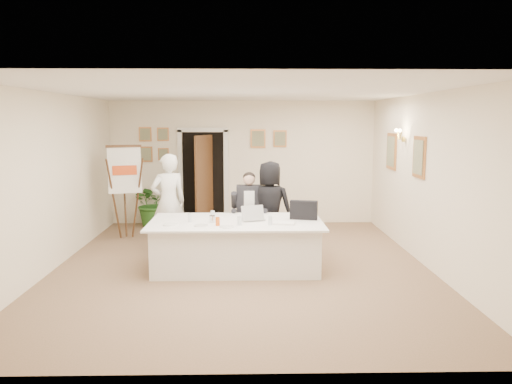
{
  "coord_description": "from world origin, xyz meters",
  "views": [
    {
      "loc": [
        0.07,
        -7.89,
        2.36
      ],
      "look_at": [
        0.25,
        0.6,
        1.14
      ],
      "focal_mm": 35.0,
      "sensor_mm": 36.0,
      "label": 1
    }
  ],
  "objects_px": {
    "conference_table": "(236,244)",
    "seated_man": "(249,211)",
    "standing_woman": "(270,207)",
    "laptop": "(253,211)",
    "oj_glass": "(218,221)",
    "laptop_bag": "(304,210)",
    "potted_palm": "(154,202)",
    "paper_stack": "(284,223)",
    "standing_man": "(169,202)",
    "flip_chart": "(125,197)",
    "steel_jug": "(212,219)"
  },
  "relations": [
    {
      "from": "flip_chart",
      "to": "laptop",
      "type": "xyz_separation_m",
      "value": [
        2.51,
        -2.01,
        0.06
      ]
    },
    {
      "from": "conference_table",
      "to": "laptop_bag",
      "type": "height_order",
      "value": "laptop_bag"
    },
    {
      "from": "standing_man",
      "to": "potted_palm",
      "type": "distance_m",
      "value": 2.2
    },
    {
      "from": "standing_man",
      "to": "paper_stack",
      "type": "relative_size",
      "value": 5.52
    },
    {
      "from": "flip_chart",
      "to": "potted_palm",
      "type": "bearing_deg",
      "value": 74.5
    },
    {
      "from": "standing_woman",
      "to": "potted_palm",
      "type": "relative_size",
      "value": 1.53
    },
    {
      "from": "steel_jug",
      "to": "paper_stack",
      "type": "bearing_deg",
      "value": -7.37
    },
    {
      "from": "oj_glass",
      "to": "laptop_bag",
      "type": "bearing_deg",
      "value": 18.7
    },
    {
      "from": "laptop",
      "to": "steel_jug",
      "type": "relative_size",
      "value": 3.41
    },
    {
      "from": "conference_table",
      "to": "seated_man",
      "type": "xyz_separation_m",
      "value": [
        0.22,
        1.09,
        0.34
      ]
    },
    {
      "from": "standing_woman",
      "to": "paper_stack",
      "type": "bearing_deg",
      "value": 114.11
    },
    {
      "from": "paper_stack",
      "to": "standing_woman",
      "type": "bearing_deg",
      "value": 97.41
    },
    {
      "from": "steel_jug",
      "to": "laptop_bag",
      "type": "bearing_deg",
      "value": 8.62
    },
    {
      "from": "standing_man",
      "to": "oj_glass",
      "type": "bearing_deg",
      "value": 96.89
    },
    {
      "from": "oj_glass",
      "to": "standing_woman",
      "type": "bearing_deg",
      "value": 57.67
    },
    {
      "from": "oj_glass",
      "to": "steel_jug",
      "type": "bearing_deg",
      "value": 112.04
    },
    {
      "from": "standing_woman",
      "to": "laptop_bag",
      "type": "relative_size",
      "value": 3.77
    },
    {
      "from": "paper_stack",
      "to": "flip_chart",
      "type": "bearing_deg",
      "value": 142.0
    },
    {
      "from": "flip_chart",
      "to": "standing_woman",
      "type": "relative_size",
      "value": 1.12
    },
    {
      "from": "standing_man",
      "to": "potted_palm",
      "type": "relative_size",
      "value": 1.64
    },
    {
      "from": "standing_woman",
      "to": "oj_glass",
      "type": "distance_m",
      "value": 1.61
    },
    {
      "from": "seated_man",
      "to": "standing_man",
      "type": "relative_size",
      "value": 0.83
    },
    {
      "from": "potted_palm",
      "to": "paper_stack",
      "type": "distance_m",
      "value": 4.46
    },
    {
      "from": "standing_woman",
      "to": "laptop",
      "type": "relative_size",
      "value": 4.4
    },
    {
      "from": "seated_man",
      "to": "standing_woman",
      "type": "distance_m",
      "value": 0.39
    },
    {
      "from": "standing_woman",
      "to": "potted_palm",
      "type": "xyz_separation_m",
      "value": [
        -2.5,
        2.3,
        -0.29
      ]
    },
    {
      "from": "seated_man",
      "to": "standing_woman",
      "type": "xyz_separation_m",
      "value": [
        0.37,
        -0.09,
        0.1
      ]
    },
    {
      "from": "potted_palm",
      "to": "laptop",
      "type": "height_order",
      "value": "potted_palm"
    },
    {
      "from": "potted_palm",
      "to": "steel_jug",
      "type": "relative_size",
      "value": 9.78
    },
    {
      "from": "conference_table",
      "to": "standing_man",
      "type": "xyz_separation_m",
      "value": [
        -1.26,
        1.24,
        0.49
      ]
    },
    {
      "from": "conference_table",
      "to": "steel_jug",
      "type": "distance_m",
      "value": 0.58
    },
    {
      "from": "laptop_bag",
      "to": "paper_stack",
      "type": "relative_size",
      "value": 1.37
    },
    {
      "from": "laptop_bag",
      "to": "paper_stack",
      "type": "distance_m",
      "value": 0.52
    },
    {
      "from": "paper_stack",
      "to": "potted_palm",
      "type": "bearing_deg",
      "value": 126.79
    },
    {
      "from": "standing_woman",
      "to": "steel_jug",
      "type": "distance_m",
      "value": 1.47
    },
    {
      "from": "paper_stack",
      "to": "steel_jug",
      "type": "bearing_deg",
      "value": 172.63
    },
    {
      "from": "seated_man",
      "to": "steel_jug",
      "type": "bearing_deg",
      "value": -130.58
    },
    {
      "from": "conference_table",
      "to": "potted_palm",
      "type": "xyz_separation_m",
      "value": [
        -1.91,
        3.31,
        0.14
      ]
    },
    {
      "from": "standing_man",
      "to": "steel_jug",
      "type": "distance_m",
      "value": 1.62
    },
    {
      "from": "paper_stack",
      "to": "steel_jug",
      "type": "height_order",
      "value": "steel_jug"
    },
    {
      "from": "flip_chart",
      "to": "laptop_bag",
      "type": "bearing_deg",
      "value": -30.65
    },
    {
      "from": "seated_man",
      "to": "potted_palm",
      "type": "distance_m",
      "value": 3.08
    },
    {
      "from": "steel_jug",
      "to": "conference_table",
      "type": "bearing_deg",
      "value": 16.63
    },
    {
      "from": "steel_jug",
      "to": "standing_man",
      "type": "bearing_deg",
      "value": 123.33
    },
    {
      "from": "laptop",
      "to": "paper_stack",
      "type": "distance_m",
      "value": 0.6
    },
    {
      "from": "conference_table",
      "to": "laptop",
      "type": "relative_size",
      "value": 7.3
    },
    {
      "from": "laptop",
      "to": "laptop_bag",
      "type": "distance_m",
      "value": 0.83
    },
    {
      "from": "standing_woman",
      "to": "laptop",
      "type": "bearing_deg",
      "value": 87.5
    },
    {
      "from": "standing_man",
      "to": "oj_glass",
      "type": "height_order",
      "value": "standing_man"
    },
    {
      "from": "flip_chart",
      "to": "laptop_bag",
      "type": "distance_m",
      "value": 3.88
    }
  ]
}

